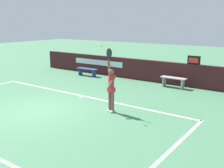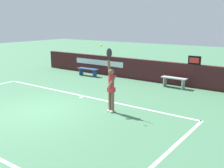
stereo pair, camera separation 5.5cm
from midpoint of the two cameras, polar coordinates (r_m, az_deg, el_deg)
The scene contains 8 objects.
ground_plane at distance 10.34m, azimuth -14.79°, elevation -5.42°, with size 60.00×60.00×0.00m, color #477B56.
court_lines at distance 10.15m, azimuth -16.18°, elevation -5.85°, with size 10.48×5.47×0.00m.
back_wall at distance 15.26m, azimuth 4.90°, elevation 3.20°, with size 14.01×0.26×1.16m.
speed_display at distance 13.77m, azimuth 16.98°, elevation 4.90°, with size 0.61×0.14×0.41m.
tennis_player at distance 9.56m, azimuth -0.36°, elevation -0.54°, with size 0.44×0.39×2.33m.
tennis_ball at distance 9.24m, azimuth -2.53°, elevation 8.17°, with size 0.07×0.07×0.07m.
courtside_bench_near at distance 16.24m, azimuth -5.44°, elevation 2.94°, with size 1.39×0.42×0.46m.
courtside_bench_far at distance 13.62m, azimuth 12.86°, elevation 0.83°, with size 1.29×0.39×0.52m.
Camera 1 is at (7.61, -6.19, 3.23)m, focal length 42.81 mm.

